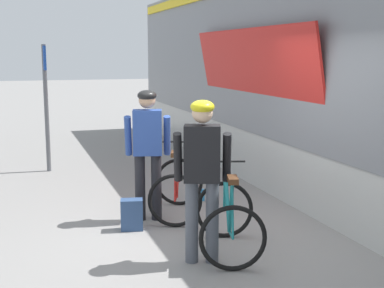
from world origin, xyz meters
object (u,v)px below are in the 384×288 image
object	(u,v)px
bicycle_near_red	(177,187)
bicycle_far_teal	(228,219)
cyclist_far_in_dark	(202,167)
cyclist_near_in_blue	(148,143)
water_bottle_near_the_bikes	(203,195)
platform_sign_post	(45,86)
backpack_on_platform	(132,215)

from	to	relation	value
bicycle_near_red	bicycle_far_teal	distance (m)	1.55
cyclist_far_in_dark	bicycle_far_teal	size ratio (longest dim) A/B	1.43
cyclist_near_in_blue	water_bottle_near_the_bikes	world-z (taller)	cyclist_near_in_blue
bicycle_near_red	cyclist_near_in_blue	bearing A→B (deg)	-173.79
bicycle_far_teal	water_bottle_near_the_bikes	bearing A→B (deg)	77.98
cyclist_far_in_dark	platform_sign_post	bearing A→B (deg)	103.87
bicycle_far_teal	backpack_on_platform	distance (m)	1.45
water_bottle_near_the_bikes	platform_sign_post	bearing A→B (deg)	125.96
cyclist_near_in_blue	platform_sign_post	world-z (taller)	platform_sign_post
cyclist_far_in_dark	backpack_on_platform	size ratio (longest dim) A/B	4.40
cyclist_far_in_dark	bicycle_near_red	world-z (taller)	cyclist_far_in_dark
cyclist_near_in_blue	bicycle_far_teal	size ratio (longest dim) A/B	1.43
cyclist_far_in_dark	bicycle_near_red	distance (m)	1.82
backpack_on_platform	platform_sign_post	distance (m)	4.22
cyclist_near_in_blue	backpack_on_platform	distance (m)	0.97
bicycle_far_teal	backpack_on_platform	xyz separation A→B (m)	(-0.86, 1.15, -0.20)
cyclist_near_in_blue	backpack_on_platform	bearing A→B (deg)	-131.22
cyclist_far_in_dark	platform_sign_post	xyz separation A→B (m)	(-1.28, 5.19, 0.57)
bicycle_far_teal	bicycle_near_red	bearing A→B (deg)	94.97
bicycle_near_red	platform_sign_post	world-z (taller)	platform_sign_post
bicycle_far_teal	platform_sign_post	world-z (taller)	platform_sign_post
backpack_on_platform	platform_sign_post	size ratio (longest dim) A/B	0.17
cyclist_near_in_blue	water_bottle_near_the_bikes	bearing A→B (deg)	32.82
backpack_on_platform	water_bottle_near_the_bikes	size ratio (longest dim) A/B	2.21
bicycle_near_red	platform_sign_post	xyz separation A→B (m)	(-1.51, 3.50, 1.22)
cyclist_far_in_dark	bicycle_far_teal	distance (m)	0.76
water_bottle_near_the_bikes	platform_sign_post	distance (m)	3.89
cyclist_near_in_blue	bicycle_near_red	distance (m)	0.78
cyclist_near_in_blue	bicycle_far_teal	bearing A→B (deg)	-69.66
cyclist_near_in_blue	bicycle_near_red	xyz separation A→B (m)	(0.42, 0.05, -0.65)
cyclist_far_in_dark	platform_sign_post	world-z (taller)	platform_sign_post
backpack_on_platform	water_bottle_near_the_bikes	xyz separation A→B (m)	(1.32, 1.00, -0.11)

